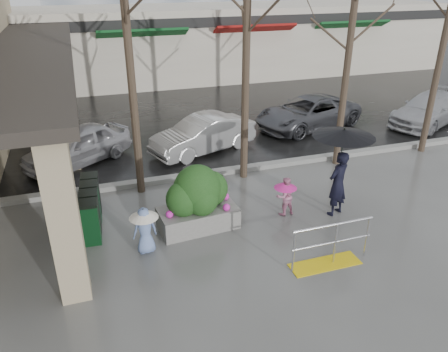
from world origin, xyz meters
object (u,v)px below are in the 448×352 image
tree_mideast (354,9)px  car_a (78,145)px  car_c (308,113)px  woman (341,160)px  child_pink (285,194)px  news_boxes (91,207)px  tree_west (125,5)px  handrail (329,250)px  car_b (203,134)px  child_blue (145,226)px  car_d (429,109)px  planter (198,199)px

tree_mideast → car_a: size_ratio=1.76×
tree_mideast → car_c: size_ratio=1.43×
woman → child_pink: woman is taller
news_boxes → car_a: size_ratio=0.53×
woman → tree_west: bearing=-54.8°
handrail → car_b: (-0.78, 7.23, 0.25)m
child_blue → woman: bearing=177.2°
child_pink → car_d: car_d is taller
tree_west → car_b: tree_west is taller
child_pink → child_blue: bearing=4.2°
tree_mideast → car_c: bearing=77.1°
child_blue → car_c: bearing=-143.7°
car_a → car_c: same height
planter → child_blue: bearing=-155.1°
tree_mideast → car_a: 9.56m
tree_mideast → planter: (-5.43, -2.42, -4.06)m
news_boxes → planter: bearing=-15.3°
child_pink → car_c: size_ratio=0.23×
car_c → tree_west: bearing=-79.3°
tree_west → child_pink: 6.15m
tree_mideast → woman: size_ratio=2.72×
handrail → planter: planter is taller
tree_west → woman: tree_west is taller
handrail → woman: (1.32, 1.89, 1.16)m
woman → child_pink: size_ratio=2.26×
car_b → woman: bearing=1.7°
child_blue → car_a: (-1.29, 5.78, -0.04)m
child_pink → planter: (-2.32, 0.10, 0.20)m
news_boxes → car_b: (4.03, 3.96, 0.09)m
tree_west → news_boxes: bearing=-133.3°
car_b → car_a: bearing=-113.6°
child_blue → news_boxes: (-1.10, 1.54, -0.13)m
handrail → planter: (-2.29, 2.38, 0.43)m
news_boxes → car_b: 5.65m
tree_mideast → child_pink: (-3.11, -2.51, -4.25)m
handrail → child_blue: bearing=155.0°
child_pink → child_blue: child_blue is taller
child_blue → car_a: size_ratio=0.30×
tree_mideast → car_d: (5.87, 2.44, -4.23)m
woman → news_boxes: 6.35m
car_b → planter: bearing=-37.1°
planter → handrail: bearing=-46.2°
tree_west → car_d: (12.37, 2.44, -4.45)m
child_pink → planter: size_ratio=0.53×
child_pink → car_a: (-5.03, 5.22, 0.02)m
planter → car_b: planter is taller
tree_west → planter: tree_west is taller
woman → news_boxes: bearing=-35.6°
planter → car_d: size_ratio=0.46×
handrail → news_boxes: 5.81m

